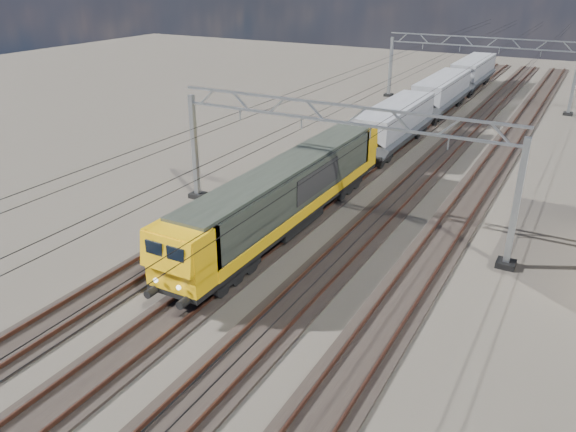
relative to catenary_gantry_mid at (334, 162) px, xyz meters
The scene contains 12 objects.
ground 5.59m from the catenary_gantry_mid, 90.00° to the right, with size 160.00×160.00×0.00m, color black.
track_outer_west 8.17m from the catenary_gantry_mid, 146.31° to the right, with size 2.60×140.00×0.30m.
track_loco 5.89m from the catenary_gantry_mid, 116.57° to the right, with size 2.60×140.00×0.30m.
track_inner_east 5.89m from the catenary_gantry_mid, 63.43° to the right, with size 2.60×140.00×0.30m.
track_outer_east 8.17m from the catenary_gantry_mid, 33.69° to the right, with size 2.60×140.00×0.30m.
catenary_gantry_mid is the anchor object (origin of this frame).
catenary_gantry_far 36.00m from the catenary_gantry_mid, 90.00° to the left, with size 19.90×0.90×7.11m.
overhead_wires 4.40m from the catenary_gantry_mid, 90.00° to the left, with size 12.03×140.00×0.53m.
locomotive 2.95m from the catenary_gantry_mid, 143.44° to the right, with size 2.76×21.10×3.62m.
hopper_wagon_lead 16.42m from the catenary_gantry_mid, 97.03° to the left, with size 3.38×13.00×3.25m.
hopper_wagon_mid 30.52m from the catenary_gantry_mid, 93.76° to the left, with size 3.38×13.00×3.25m.
hopper_wagon_third 44.69m from the catenary_gantry_mid, 92.57° to the left, with size 3.38×13.00×3.25m.
Camera 1 is at (11.93, -22.60, 13.51)m, focal length 35.00 mm.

